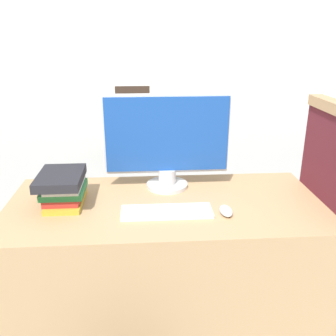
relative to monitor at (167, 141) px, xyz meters
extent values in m
cube|color=silver|center=(-0.02, 5.93, 0.40)|extent=(12.00, 0.06, 2.80)
cube|color=tan|center=(-0.02, -0.19, -0.63)|extent=(1.49, 0.70, 0.76)
cube|color=#5B1E28|center=(0.75, -0.26, -0.42)|extent=(0.05, 0.58, 1.17)
cylinder|color=silver|center=(0.00, 0.00, -0.24)|extent=(0.21, 0.21, 0.02)
cylinder|color=silver|center=(0.00, 0.00, -0.19)|extent=(0.09, 0.09, 0.07)
cube|color=silver|center=(0.00, 0.00, 0.04)|extent=(0.64, 0.01, 0.40)
cube|color=#19479E|center=(0.00, 0.00, 0.04)|extent=(0.61, 0.02, 0.37)
cube|color=white|center=(-0.03, -0.30, -0.24)|extent=(0.40, 0.13, 0.02)
ellipsoid|color=silver|center=(0.24, -0.33, -0.23)|extent=(0.06, 0.11, 0.03)
cube|color=gold|center=(-0.49, -0.17, -0.23)|extent=(0.16, 0.26, 0.02)
cube|color=#B72D28|center=(-0.49, -0.17, -0.21)|extent=(0.16, 0.20, 0.03)
cube|color=#2D7F42|center=(-0.49, -0.17, -0.17)|extent=(0.19, 0.21, 0.03)
cube|color=silver|center=(-0.49, -0.17, -0.15)|extent=(0.16, 0.23, 0.03)
cube|color=#232328|center=(-0.50, -0.18, -0.11)|extent=(0.20, 0.28, 0.04)
cylinder|color=#38281E|center=(-0.43, 2.65, -0.82)|extent=(0.04, 0.04, 0.37)
cylinder|color=#38281E|center=(-0.05, 2.65, -0.82)|extent=(0.04, 0.04, 0.37)
cylinder|color=#38281E|center=(-0.43, 3.03, -0.82)|extent=(0.04, 0.04, 0.37)
cylinder|color=#38281E|center=(-0.05, 3.03, -0.82)|extent=(0.04, 0.04, 0.37)
cube|color=#38281E|center=(-0.24, 2.84, -0.60)|extent=(0.44, 0.44, 0.05)
cube|color=#38281E|center=(-0.24, 3.04, -0.36)|extent=(0.44, 0.04, 0.44)
camera|label=1|loc=(-0.12, -1.79, 0.52)|focal=40.00mm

